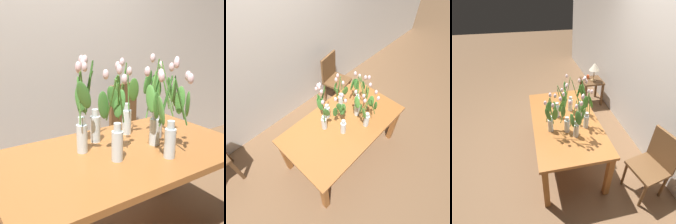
# 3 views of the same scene
# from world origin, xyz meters

# --- Properties ---
(ground_plane) EXTENTS (18.00, 18.00, 0.00)m
(ground_plane) POSITION_xyz_m (0.00, 0.00, 0.00)
(ground_plane) COLOR brown
(room_wall_rear) EXTENTS (9.00, 0.10, 2.70)m
(room_wall_rear) POSITION_xyz_m (0.00, 1.31, 1.35)
(room_wall_rear) COLOR beige
(room_wall_rear) RESTS_ON ground
(dining_table) EXTENTS (1.60, 0.90, 0.74)m
(dining_table) POSITION_xyz_m (0.00, 0.00, 0.65)
(dining_table) COLOR #A3602D
(dining_table) RESTS_ON ground
(tulip_vase_0) EXTENTS (0.25, 0.15, 0.57)m
(tulip_vase_0) POSITION_xyz_m (0.24, -0.05, 0.93)
(tulip_vase_0) COLOR silver
(tulip_vase_0) RESTS_ON dining_table
(tulip_vase_1) EXTENTS (0.18, 0.19, 0.54)m
(tulip_vase_1) POSITION_xyz_m (-0.09, -0.05, 0.95)
(tulip_vase_1) COLOR silver
(tulip_vase_1) RESTS_ON dining_table
(tulip_vase_2) EXTENTS (0.18, 0.25, 0.57)m
(tulip_vase_2) POSITION_xyz_m (-0.21, 0.13, 0.93)
(tulip_vase_2) COLOR silver
(tulip_vase_2) RESTS_ON dining_table
(tulip_vase_3) EXTENTS (0.23, 0.23, 0.58)m
(tulip_vase_3) POSITION_xyz_m (0.37, 0.07, 0.98)
(tulip_vase_3) COLOR silver
(tulip_vase_3) RESTS_ON dining_table
(tulip_vase_4) EXTENTS (0.16, 0.21, 0.55)m
(tulip_vase_4) POSITION_xyz_m (0.19, 0.24, 0.96)
(tulip_vase_4) COLOR silver
(tulip_vase_4) RESTS_ON dining_table
(tulip_vase_5) EXTENTS (0.16, 0.14, 0.58)m
(tulip_vase_5) POSITION_xyz_m (-0.10, 0.26, 0.98)
(tulip_vase_5) COLOR silver
(tulip_vase_5) RESTS_ON dining_table
(tulip_vase_6) EXTENTS (0.27, 0.18, 0.53)m
(tulip_vase_6) POSITION_xyz_m (0.19, -0.22, 0.97)
(tulip_vase_6) COLOR silver
(tulip_vase_6) RESTS_ON dining_table
(dining_chair) EXTENTS (0.47, 0.47, 0.93)m
(dining_chair) POSITION_xyz_m (0.78, 0.95, 0.52)
(dining_chair) COLOR brown
(dining_chair) RESTS_ON ground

